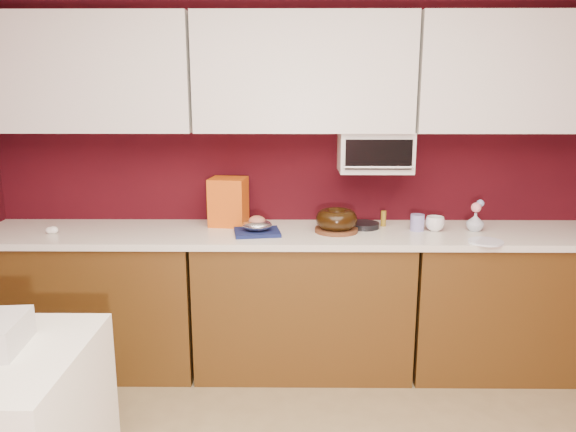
# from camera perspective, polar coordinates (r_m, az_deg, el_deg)

# --- Properties ---
(wall_back) EXTENTS (4.00, 0.02, 2.50)m
(wall_back) POSITION_cam_1_polar(r_m,az_deg,el_deg) (3.70, 1.50, 4.90)
(wall_back) COLOR #38070D
(wall_back) RESTS_ON floor
(base_cabinet_left) EXTENTS (1.31, 0.58, 0.86)m
(base_cabinet_left) POSITION_cam_1_polar(r_m,az_deg,el_deg) (3.83, -19.11, -8.26)
(base_cabinet_left) COLOR #503110
(base_cabinet_left) RESTS_ON floor
(base_cabinet_center) EXTENTS (1.31, 0.58, 0.86)m
(base_cabinet_center) POSITION_cam_1_polar(r_m,az_deg,el_deg) (3.61, 1.50, -8.81)
(base_cabinet_center) COLOR #503110
(base_cabinet_center) RESTS_ON floor
(base_cabinet_right) EXTENTS (1.31, 0.58, 0.86)m
(base_cabinet_right) POSITION_cam_1_polar(r_m,az_deg,el_deg) (3.87, 21.87, -8.25)
(base_cabinet_right) COLOR #503110
(base_cabinet_right) RESTS_ON floor
(countertop) EXTENTS (4.00, 0.62, 0.04)m
(countertop) POSITION_cam_1_polar(r_m,az_deg,el_deg) (3.47, 1.54, -1.89)
(countertop) COLOR silver
(countertop) RESTS_ON base_cabinet_center
(upper_cabinet_left) EXTENTS (1.31, 0.33, 0.70)m
(upper_cabinet_left) POSITION_cam_1_polar(r_m,az_deg,el_deg) (3.72, -20.01, 13.46)
(upper_cabinet_left) COLOR white
(upper_cabinet_left) RESTS_ON wall_back
(upper_cabinet_center) EXTENTS (1.31, 0.33, 0.70)m
(upper_cabinet_center) POSITION_cam_1_polar(r_m,az_deg,el_deg) (3.50, 1.60, 14.29)
(upper_cabinet_center) COLOR white
(upper_cabinet_center) RESTS_ON wall_back
(upper_cabinet_right) EXTENTS (1.31, 0.33, 0.70)m
(upper_cabinet_right) POSITION_cam_1_polar(r_m,az_deg,el_deg) (3.77, 22.92, 13.21)
(upper_cabinet_right) COLOR white
(upper_cabinet_right) RESTS_ON wall_back
(toaster_oven) EXTENTS (0.45, 0.30, 0.25)m
(toaster_oven) POSITION_cam_1_polar(r_m,az_deg,el_deg) (3.58, 8.82, 6.49)
(toaster_oven) COLOR white
(toaster_oven) RESTS_ON upper_cabinet_center
(toaster_oven_door) EXTENTS (0.40, 0.02, 0.18)m
(toaster_oven_door) POSITION_cam_1_polar(r_m,az_deg,el_deg) (3.42, 9.20, 6.19)
(toaster_oven_door) COLOR black
(toaster_oven_door) RESTS_ON toaster_oven
(toaster_oven_handle) EXTENTS (0.42, 0.02, 0.02)m
(toaster_oven_handle) POSITION_cam_1_polar(r_m,az_deg,el_deg) (3.41, 9.19, 4.91)
(toaster_oven_handle) COLOR silver
(toaster_oven_handle) RESTS_ON toaster_oven
(cake_base) EXTENTS (0.33, 0.33, 0.02)m
(cake_base) POSITION_cam_1_polar(r_m,az_deg,el_deg) (3.46, 4.93, -1.42)
(cake_base) COLOR brown
(cake_base) RESTS_ON countertop
(bundt_cake) EXTENTS (0.32, 0.32, 0.10)m
(bundt_cake) POSITION_cam_1_polar(r_m,az_deg,el_deg) (3.44, 4.95, -0.33)
(bundt_cake) COLOR black
(bundt_cake) RESTS_ON cake_base
(navy_towel) EXTENTS (0.30, 0.27, 0.02)m
(navy_towel) POSITION_cam_1_polar(r_m,az_deg,el_deg) (3.41, -3.16, -1.65)
(navy_towel) COLOR #141C4B
(navy_towel) RESTS_ON countertop
(foil_ham_nest) EXTENTS (0.20, 0.18, 0.07)m
(foil_ham_nest) POSITION_cam_1_polar(r_m,az_deg,el_deg) (3.40, -3.17, -0.92)
(foil_ham_nest) COLOR silver
(foil_ham_nest) RESTS_ON navy_towel
(roasted_ham) EXTENTS (0.13, 0.12, 0.07)m
(roasted_ham) POSITION_cam_1_polar(r_m,az_deg,el_deg) (3.39, -3.17, -0.51)
(roasted_ham) COLOR #B86E54
(roasted_ham) RESTS_ON foil_ham_nest
(pandoro_box) EXTENTS (0.25, 0.23, 0.31)m
(pandoro_box) POSITION_cam_1_polar(r_m,az_deg,el_deg) (3.61, -6.07, 1.47)
(pandoro_box) COLOR #BA310C
(pandoro_box) RESTS_ON countertop
(dark_pan) EXTENTS (0.22, 0.22, 0.03)m
(dark_pan) POSITION_cam_1_polar(r_m,az_deg,el_deg) (3.58, 7.73, -0.94)
(dark_pan) COLOR black
(dark_pan) RESTS_ON countertop
(coffee_mug) EXTENTS (0.14, 0.14, 0.11)m
(coffee_mug) POSITION_cam_1_polar(r_m,az_deg,el_deg) (3.58, 14.71, -0.62)
(coffee_mug) COLOR white
(coffee_mug) RESTS_ON countertop
(blue_jar) EXTENTS (0.11, 0.11, 0.10)m
(blue_jar) POSITION_cam_1_polar(r_m,az_deg,el_deg) (3.56, 13.00, -0.65)
(blue_jar) COLOR #201A92
(blue_jar) RESTS_ON countertop
(flower_vase) EXTENTS (0.09, 0.09, 0.13)m
(flower_vase) POSITION_cam_1_polar(r_m,az_deg,el_deg) (3.65, 18.48, -0.46)
(flower_vase) COLOR #ADB6C4
(flower_vase) RESTS_ON countertop
(flower_pink) EXTENTS (0.06, 0.06, 0.06)m
(flower_pink) POSITION_cam_1_polar(r_m,az_deg,el_deg) (3.63, 18.58, 0.83)
(flower_pink) COLOR pink
(flower_pink) RESTS_ON flower_vase
(flower_blue) EXTENTS (0.05, 0.05, 0.05)m
(flower_blue) POSITION_cam_1_polar(r_m,az_deg,el_deg) (3.65, 18.95, 1.23)
(flower_blue) COLOR #8399D1
(flower_blue) RESTS_ON flower_vase
(china_plate) EXTENTS (0.23, 0.23, 0.01)m
(china_plate) POSITION_cam_1_polar(r_m,az_deg,el_deg) (3.41, 19.46, -2.48)
(china_plate) COLOR white
(china_plate) RESTS_ON countertop
(amber_bottle) EXTENTS (0.04, 0.04, 0.10)m
(amber_bottle) POSITION_cam_1_polar(r_m,az_deg,el_deg) (3.63, 9.66, -0.25)
(amber_bottle) COLOR olive
(amber_bottle) RESTS_ON countertop
(egg_left) EXTENTS (0.07, 0.07, 0.05)m
(egg_left) POSITION_cam_1_polar(r_m,az_deg,el_deg) (3.69, -22.74, -1.32)
(egg_left) COLOR white
(egg_left) RESTS_ON countertop
(egg_right) EXTENTS (0.07, 0.06, 0.04)m
(egg_right) POSITION_cam_1_polar(r_m,az_deg,el_deg) (3.70, -23.03, -1.35)
(egg_right) COLOR silver
(egg_right) RESTS_ON countertop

